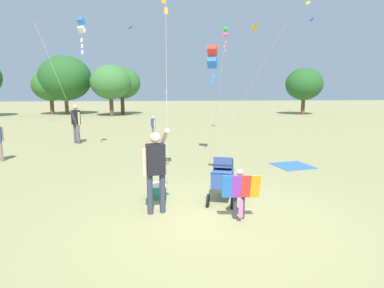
{
  "coord_description": "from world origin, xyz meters",
  "views": [
    {
      "loc": [
        -1.06,
        -6.06,
        2.54
      ],
      "look_at": [
        -0.36,
        1.13,
        1.3
      ],
      "focal_mm": 30.45,
      "sensor_mm": 36.0,
      "label": 1
    }
  ],
  "objects": [
    {
      "name": "kite_orange_delta",
      "position": [
        0.83,
        5.84,
        3.64
      ],
      "size": [
        0.54,
        3.95,
        4.07
      ],
      "color": "red",
      "rests_on": "ground"
    },
    {
      "name": "kite_blue_high",
      "position": [
        -3.95,
        6.97,
        4.79
      ],
      "size": [
        1.39,
        1.49,
        5.13
      ],
      "color": "blue",
      "rests_on": "ground"
    },
    {
      "name": "child_with_butterfly_kite",
      "position": [
        0.45,
        -0.14,
        0.61
      ],
      "size": [
        0.73,
        0.37,
        1.01
      ],
      "color": "#33384C",
      "rests_on": "ground"
    },
    {
      "name": "kite_green_novelty",
      "position": [
        2.56,
        12.15,
        5.46
      ],
      "size": [
        2.19,
        3.87,
        5.83
      ],
      "color": "green",
      "rests_on": "ground"
    },
    {
      "name": "ground_plane",
      "position": [
        0.0,
        0.0,
        0.0
      ],
      "size": [
        120.0,
        120.0,
        0.0
      ],
      "primitive_type": "plane",
      "color": "#938E5B"
    },
    {
      "name": "picnic_blanket",
      "position": [
        3.28,
        4.04,
        0.01
      ],
      "size": [
        1.35,
        1.34,
        0.02
      ],
      "primitive_type": "cube",
      "rotation": [
        0.0,
        0.0,
        0.2
      ],
      "color": "#3366B2",
      "rests_on": "ground"
    },
    {
      "name": "person_red_shirt",
      "position": [
        -4.93,
        9.31,
        1.06
      ],
      "size": [
        0.45,
        0.44,
        1.8
      ],
      "color": "#4C4C51",
      "rests_on": "ground"
    },
    {
      "name": "cooler_box",
      "position": [
        -1.17,
        1.28,
        0.18
      ],
      "size": [
        0.45,
        0.33,
        0.35
      ],
      "color": "#288466",
      "rests_on": "ground"
    },
    {
      "name": "stroller",
      "position": [
        0.31,
        0.91,
        0.61
      ],
      "size": [
        0.74,
        1.12,
        1.03
      ],
      "color": "black",
      "rests_on": "ground"
    },
    {
      "name": "person_sitting_far",
      "position": [
        -1.45,
        11.23,
        0.64
      ],
      "size": [
        0.24,
        0.31,
        1.09
      ],
      "color": "#7F705B",
      "rests_on": "ground"
    },
    {
      "name": "treeline_distant",
      "position": [
        -7.65,
        25.75,
        3.22
      ],
      "size": [
        33.64,
        6.38,
        5.61
      ],
      "color": "brown",
      "rests_on": "ground"
    },
    {
      "name": "person_adult_flyer",
      "position": [
        -1.17,
        0.36,
        1.01
      ],
      "size": [
        0.55,
        0.59,
        1.76
      ],
      "color": "#33384C",
      "rests_on": "ground"
    }
  ]
}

